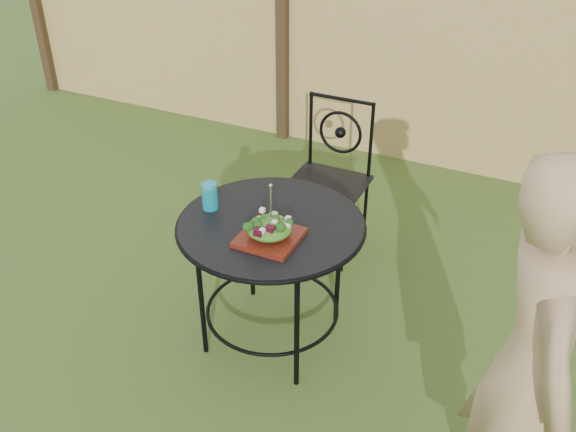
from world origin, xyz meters
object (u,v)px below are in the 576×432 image
object	(u,v)px
salad_plate	(270,237)
patio_table	(271,246)
diner	(532,366)
patio_chair	(330,174)

from	to	relation	value
salad_plate	patio_table	bearing A→B (deg)	114.42
salad_plate	diner	bearing A→B (deg)	-18.27
diner	salad_plate	size ratio (longest dim) A/B	5.96
patio_table	diner	bearing A→B (deg)	-22.78
patio_chair	diner	bearing A→B (deg)	-47.85
patio_table	diner	xyz separation A→B (m)	(1.27, -0.53, 0.22)
patio_table	diner	world-z (taller)	diner
patio_chair	diner	distance (m)	2.02
patio_table	salad_plate	world-z (taller)	salad_plate
patio_chair	salad_plate	world-z (taller)	patio_chair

